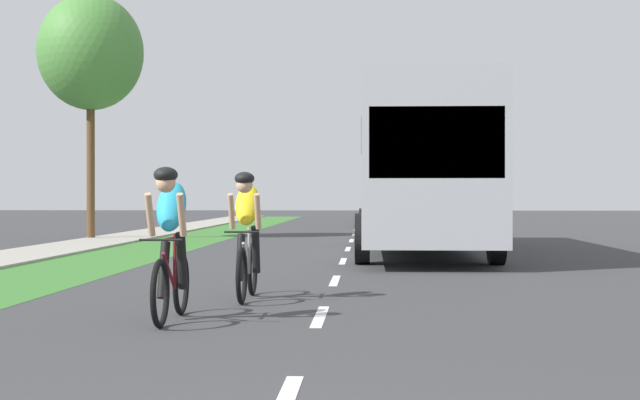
{
  "coord_description": "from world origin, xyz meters",
  "views": [
    {
      "loc": [
        0.53,
        -3.44,
        1.29
      ],
      "look_at": [
        -0.82,
        22.49,
        1.17
      ],
      "focal_mm": 53.85,
      "sensor_mm": 36.0,
      "label": 1
    }
  ],
  "objects_px": {
    "cyclist_trailing": "(247,234)",
    "suv_maroon": "(392,204)",
    "cyclist_lead": "(170,242)",
    "street_tree_near": "(91,53)",
    "bus_silver": "(419,165)",
    "sedan_black": "(385,205)"
  },
  "relations": [
    {
      "from": "cyclist_lead",
      "to": "cyclist_trailing",
      "type": "height_order",
      "value": "same"
    },
    {
      "from": "street_tree_near",
      "to": "cyclist_trailing",
      "type": "bearing_deg",
      "value": -67.35
    },
    {
      "from": "street_tree_near",
      "to": "sedan_black",
      "type": "bearing_deg",
      "value": 70.04
    },
    {
      "from": "cyclist_lead",
      "to": "suv_maroon",
      "type": "height_order",
      "value": "suv_maroon"
    },
    {
      "from": "cyclist_trailing",
      "to": "bus_silver",
      "type": "height_order",
      "value": "bus_silver"
    },
    {
      "from": "suv_maroon",
      "to": "street_tree_near",
      "type": "bearing_deg",
      "value": -124.62
    },
    {
      "from": "cyclist_trailing",
      "to": "sedan_black",
      "type": "bearing_deg",
      "value": 86.72
    },
    {
      "from": "bus_silver",
      "to": "cyclist_trailing",
      "type": "bearing_deg",
      "value": -104.74
    },
    {
      "from": "sedan_black",
      "to": "street_tree_near",
      "type": "xyz_separation_m",
      "value": [
        -9.07,
        -24.98,
        4.73
      ]
    },
    {
      "from": "sedan_black",
      "to": "street_tree_near",
      "type": "distance_m",
      "value": 27.0
    },
    {
      "from": "bus_silver",
      "to": "suv_maroon",
      "type": "bearing_deg",
      "value": 90.52
    },
    {
      "from": "sedan_black",
      "to": "cyclist_lead",
      "type": "bearing_deg",
      "value": -93.81
    },
    {
      "from": "bus_silver",
      "to": "sedan_black",
      "type": "distance_m",
      "value": 31.12
    },
    {
      "from": "cyclist_trailing",
      "to": "street_tree_near",
      "type": "height_order",
      "value": "street_tree_near"
    },
    {
      "from": "cyclist_lead",
      "to": "street_tree_near",
      "type": "relative_size",
      "value": 0.24
    },
    {
      "from": "suv_maroon",
      "to": "street_tree_near",
      "type": "height_order",
      "value": "street_tree_near"
    },
    {
      "from": "cyclist_trailing",
      "to": "bus_silver",
      "type": "xyz_separation_m",
      "value": [
        2.63,
        9.99,
        1.17
      ]
    },
    {
      "from": "cyclist_trailing",
      "to": "suv_maroon",
      "type": "height_order",
      "value": "suv_maroon"
    },
    {
      "from": "cyclist_lead",
      "to": "bus_silver",
      "type": "bearing_deg",
      "value": 75.37
    },
    {
      "from": "bus_silver",
      "to": "sedan_black",
      "type": "relative_size",
      "value": 2.7
    },
    {
      "from": "street_tree_near",
      "to": "cyclist_lead",
      "type": "bearing_deg",
      "value": -71.17
    },
    {
      "from": "cyclist_lead",
      "to": "cyclist_trailing",
      "type": "distance_m",
      "value": 2.13
    }
  ]
}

